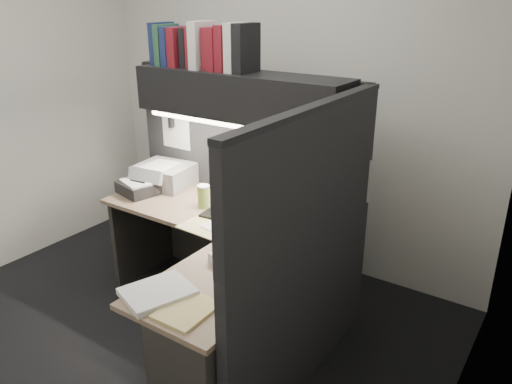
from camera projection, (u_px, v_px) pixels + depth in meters
floor at (160, 335)px, 3.33m from camera, size 3.50×3.50×0.00m
wall_back at (282, 98)px, 3.99m from camera, size 3.50×0.04×2.70m
wall_right at (466, 208)px, 1.92m from camera, size 0.04×3.00×2.70m
partition_back at (244, 184)px, 3.73m from camera, size 1.90×0.06×1.60m
partition_right at (307, 259)px, 2.66m from camera, size 0.06×1.50×1.60m
desk at (207, 299)px, 2.94m from camera, size 1.70×1.53×0.73m
overhead_shelf at (239, 95)px, 3.29m from camera, size 1.55×0.34×0.30m
task_light_tube at (227, 124)px, 3.24m from camera, size 1.32×0.04×0.04m
monitor at (258, 177)px, 3.49m from camera, size 0.47×0.21×0.50m
keyboard at (235, 219)px, 3.28m from camera, size 0.49×0.22×0.02m
mousepad at (286, 234)px, 3.09m from camera, size 0.23×0.21×0.00m
mouse at (287, 230)px, 3.10m from camera, size 0.08×0.11×0.04m
telephone at (312, 211)px, 3.32m from camera, size 0.23×0.24×0.08m
coffee_cup at (203, 197)px, 3.47m from camera, size 0.09×0.09×0.15m
printer at (165, 175)px, 3.87m from camera, size 0.45×0.40×0.17m
notebook_stack at (138, 188)px, 3.73m from camera, size 0.33×0.30×0.09m
open_folder at (218, 228)px, 3.17m from camera, size 0.48×0.33×0.01m
paper_stack_a at (240, 259)px, 2.75m from camera, size 0.33×0.30×0.05m
paper_stack_b at (158, 292)px, 2.46m from camera, size 0.36×0.40×0.03m
manila_stack at (187, 310)px, 2.33m from camera, size 0.22×0.28×0.02m
binder_row at (203, 47)px, 3.33m from camera, size 0.81×0.26×0.31m
pinned_papers at (260, 175)px, 3.15m from camera, size 1.76×1.31×0.51m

